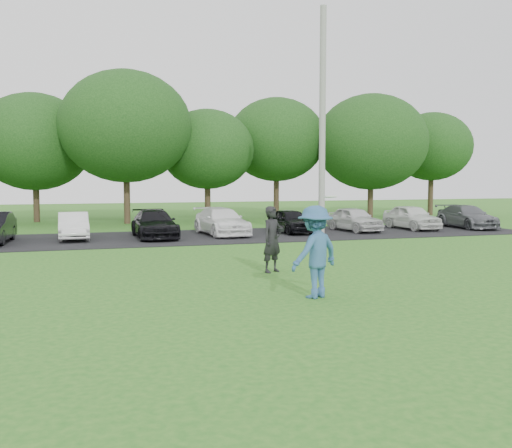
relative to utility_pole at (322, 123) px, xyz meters
The scene contains 7 objects.
ground 13.98m from the utility_pole, 115.70° to the right, with size 100.00×100.00×0.00m, color #24661D.
parking_lot 7.65m from the utility_pole, 167.68° to the left, with size 32.00×6.50×0.03m, color black.
utility_pole is the anchor object (origin of this frame).
frisbee_player 13.90m from the utility_pole, 114.61° to the right, with size 1.47×1.20×2.20m.
camera_bystander 10.98m from the utility_pole, 121.53° to the right, with size 0.79×0.69×1.81m.
parked_cars 6.74m from the utility_pole, 163.98° to the left, with size 30.73×4.67×1.23m.
tree_row 11.75m from the utility_pole, 110.67° to the left, with size 42.39×9.85×8.64m.
Camera 1 is at (-4.72, -11.49, 2.55)m, focal length 40.00 mm.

